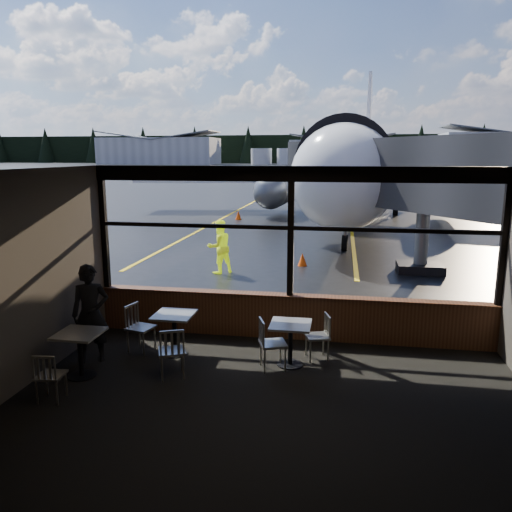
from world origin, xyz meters
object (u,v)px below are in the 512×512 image
(cafe_table_left, at_px, (80,355))
(passenger, at_px, (91,314))
(chair_near_e, at_px, (317,337))
(cafe_table_near, at_px, (290,345))
(chair_left_s, at_px, (51,376))
(ground_crew, at_px, (219,247))
(cone_nose, at_px, (302,259))
(chair_mid_s, at_px, (172,352))
(cone_wing, at_px, (238,215))
(chair_mid_w, at_px, (141,328))
(chair_near_w, at_px, (273,344))
(cafe_table_mid, at_px, (175,334))
(airliner, at_px, (362,126))
(jet_bridge, at_px, (433,205))

(cafe_table_left, relative_size, passenger, 0.44)
(chair_near_e, xyz_separation_m, passenger, (-4.04, -0.78, 0.47))
(cafe_table_near, height_order, chair_left_s, chair_left_s)
(chair_near_e, distance_m, ground_crew, 7.23)
(cafe_table_near, xyz_separation_m, cone_nose, (-0.44, 8.23, -0.17))
(cafe_table_near, relative_size, chair_mid_s, 0.86)
(ground_crew, bearing_deg, cone_wing, -122.77)
(passenger, bearing_deg, cone_wing, 69.78)
(cafe_table_near, relative_size, passenger, 0.44)
(chair_mid_w, relative_size, cone_nose, 2.11)
(chair_near_e, bearing_deg, cone_wing, -1.60)
(passenger, bearing_deg, cafe_table_left, -103.42)
(cone_wing, bearing_deg, chair_left_s, -85.73)
(cafe_table_left, distance_m, chair_near_w, 3.28)
(chair_mid_s, bearing_deg, passenger, 143.48)
(chair_left_s, bearing_deg, chair_near_w, 22.52)
(cafe_table_mid, relative_size, chair_left_s, 0.99)
(airliner, height_order, chair_mid_s, airliner)
(cafe_table_near, relative_size, cafe_table_left, 0.99)
(chair_mid_s, xyz_separation_m, cone_nose, (1.48, 9.04, -0.24))
(cafe_table_mid, bearing_deg, chair_near_w, -10.58)
(cafe_table_mid, relative_size, chair_mid_w, 0.86)
(chair_near_e, bearing_deg, passenger, 83.41)
(chair_near_w, bearing_deg, cafe_table_mid, -120.55)
(chair_near_e, height_order, chair_left_s, chair_near_e)
(jet_bridge, distance_m, cafe_table_mid, 8.96)
(airliner, bearing_deg, chair_near_e, -89.36)
(airliner, height_order, cone_nose, airliner)
(jet_bridge, xyz_separation_m, passenger, (-7.03, -7.24, -1.38))
(cafe_table_mid, height_order, chair_left_s, chair_left_s)
(chair_left_s, xyz_separation_m, cone_wing, (-1.63, 21.81, -0.15))
(cafe_table_mid, distance_m, chair_mid_s, 1.00)
(cafe_table_left, xyz_separation_m, cone_wing, (-1.65, 20.96, -0.14))
(chair_mid_w, height_order, cone_wing, chair_mid_w)
(chair_near_w, bearing_deg, passenger, -106.80)
(cafe_table_left, xyz_separation_m, chair_near_e, (3.91, 1.45, 0.03))
(chair_near_e, distance_m, cone_wing, 20.29)
(airliner, bearing_deg, cone_nose, -94.60)
(chair_mid_w, xyz_separation_m, chair_left_s, (-0.59, -2.09, -0.06))
(jet_bridge, xyz_separation_m, cafe_table_left, (-6.90, -7.91, -1.89))
(airliner, distance_m, chair_near_e, 23.24)
(jet_bridge, xyz_separation_m, cafe_table_near, (-3.45, -6.84, -1.89))
(ground_crew, distance_m, cone_nose, 3.00)
(jet_bridge, height_order, passenger, jet_bridge)
(chair_mid_s, distance_m, cone_wing, 20.95)
(chair_mid_s, xyz_separation_m, chair_mid_w, (-0.96, 0.98, 0.01))
(cafe_table_near, xyz_separation_m, chair_mid_s, (-1.92, -0.82, 0.06))
(jet_bridge, distance_m, chair_near_w, 8.19)
(passenger, height_order, cone_nose, passenger)
(cafe_table_mid, bearing_deg, ground_crew, 96.58)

